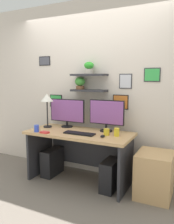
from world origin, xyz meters
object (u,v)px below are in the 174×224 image
at_px(monitor_right, 107,114).
at_px(water_cup, 117,132).
at_px(scissors_tray, 45,132).
at_px(coffee_mug, 106,132).
at_px(computer_tower_left, 52,162).
at_px(drawer_cabinet, 154,175).
at_px(pen_cup, 37,128).
at_px(desk, 81,145).
at_px(desk_lamp, 47,100).
at_px(computer_tower_right, 110,175).
at_px(keyboard, 79,133).
at_px(computer_mouse, 103,136).
at_px(monitor_left, 67,112).

bearing_deg(monitor_right, water_cup, -42.44).
bearing_deg(scissors_tray, water_cup, 16.68).
xyz_separation_m(coffee_mug, computer_tower_left, (-0.92, 0.04, -0.59)).
bearing_deg(monitor_right, drawer_cabinet, -12.57).
bearing_deg(monitor_right, pen_cup, -151.48).
relative_size(water_cup, computer_tower_left, 0.27).
xyz_separation_m(desk, drawer_cabinet, (1.06, 0.00, -0.25)).
bearing_deg(desk_lamp, computer_tower_right, -4.81).
height_order(desk, desk_lamp, desk_lamp).
distance_m(desk_lamp, drawer_cabinet, 1.89).
bearing_deg(keyboard, desk, 109.90).
xyz_separation_m(monitor_right, pen_cup, (-0.89, -0.48, -0.20)).
distance_m(desk, computer_mouse, 0.51).
distance_m(desk, computer_tower_left, 0.60).
distance_m(desk, computer_tower_right, 0.60).
xyz_separation_m(monitor_left, monitor_right, (0.66, -0.00, 0.01)).
bearing_deg(computer_tower_left, pen_cup, -99.86).
xyz_separation_m(monitor_left, pen_cup, (-0.22, -0.48, -0.19)).
relative_size(scissors_tray, water_cup, 1.09).
distance_m(monitor_right, scissors_tray, 0.92).
bearing_deg(desk, desk_lamp, 179.00).
xyz_separation_m(keyboard, water_cup, (0.50, 0.12, 0.05)).
xyz_separation_m(desk, computer_tower_left, (-0.50, -0.02, -0.33)).
bearing_deg(computer_mouse, coffee_mug, 88.25).
bearing_deg(computer_mouse, desk_lamp, 169.47).
relative_size(desk, computer_tower_left, 3.73).
bearing_deg(desk, computer_tower_left, -177.50).
height_order(monitor_left, coffee_mug, monitor_left).
distance_m(coffee_mug, computer_tower_right, 0.59).
relative_size(desk, monitor_left, 2.55).
bearing_deg(desk_lamp, desk, -1.00).
bearing_deg(drawer_cabinet, computer_tower_left, -179.17).
distance_m(monitor_left, drawer_cabinet, 1.57).
height_order(desk, computer_tower_right, desk).
height_order(computer_mouse, water_cup, water_cup).
relative_size(monitor_right, drawer_cabinet, 0.91).
distance_m(monitor_left, pen_cup, 0.56).
xyz_separation_m(desk, coffee_mug, (0.42, -0.06, 0.26)).
bearing_deg(pen_cup, scissors_tray, -5.90).
relative_size(desk_lamp, computer_tower_right, 1.28).
bearing_deg(desk_lamp, coffee_mug, -3.80).
xyz_separation_m(drawer_cabinet, computer_tower_left, (-1.57, -0.02, -0.08)).
bearing_deg(computer_mouse, computer_tower_right, 50.68).
relative_size(desk, monitor_right, 2.90).
xyz_separation_m(pen_cup, computer_tower_right, (1.05, 0.24, -0.59)).
xyz_separation_m(coffee_mug, drawer_cabinet, (0.65, 0.06, -0.51)).
height_order(computer_tower_left, computer_tower_right, computer_tower_right).
xyz_separation_m(desk, pen_cup, (-0.55, -0.32, 0.26)).
relative_size(computer_mouse, desk_lamp, 0.17).
height_order(monitor_left, water_cup, monitor_left).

